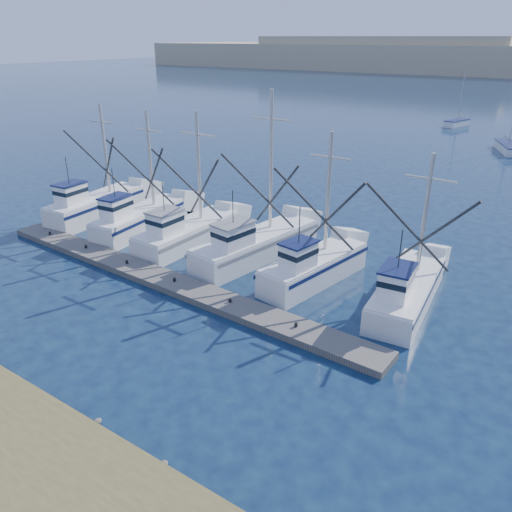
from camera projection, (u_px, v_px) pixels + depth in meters
The scene contains 5 objects.
ground at pixel (213, 388), 19.88m from camera, with size 500.00×500.00×0.00m, color #0B1834.
floating_dock at pixel (162, 279), 28.40m from camera, with size 27.39×1.83×0.37m, color #5F5B55.
trawler_fleet at pixel (211, 237), 32.21m from camera, with size 27.31×9.59×10.11m.
sailboat_near at pixel (507, 148), 60.60m from camera, with size 4.16×6.84×8.10m.
sailboat_far at pixel (457, 123), 77.84m from camera, with size 3.00×5.42×8.10m.
Camera 1 is at (10.41, -12.35, 12.86)m, focal length 35.00 mm.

